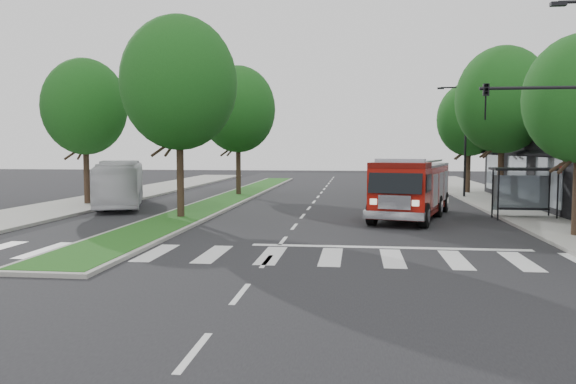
% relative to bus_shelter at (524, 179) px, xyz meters
% --- Properties ---
extents(ground, '(140.00, 140.00, 0.00)m').
position_rel_bus_shelter_xyz_m(ground, '(-11.20, -8.15, -2.04)').
color(ground, black).
rests_on(ground, ground).
extents(sidewalk_right, '(5.00, 80.00, 0.15)m').
position_rel_bus_shelter_xyz_m(sidewalk_right, '(1.30, 1.85, -1.96)').
color(sidewalk_right, gray).
rests_on(sidewalk_right, ground).
extents(sidewalk_left, '(5.00, 80.00, 0.15)m').
position_rel_bus_shelter_xyz_m(sidewalk_left, '(-25.70, 1.85, -1.96)').
color(sidewalk_left, gray).
rests_on(sidewalk_left, ground).
extents(median, '(3.00, 50.00, 0.15)m').
position_rel_bus_shelter_xyz_m(median, '(-17.20, 9.85, -1.96)').
color(median, gray).
rests_on(median, ground).
extents(bus_shelter, '(3.20, 1.60, 2.61)m').
position_rel_bus_shelter_xyz_m(bus_shelter, '(0.00, 0.00, 0.00)').
color(bus_shelter, black).
rests_on(bus_shelter, ground).
extents(tree_right_mid, '(5.60, 5.60, 9.72)m').
position_rel_bus_shelter_xyz_m(tree_right_mid, '(0.30, 5.85, 4.45)').
color(tree_right_mid, black).
rests_on(tree_right_mid, ground).
extents(tree_right_far, '(5.00, 5.00, 8.73)m').
position_rel_bus_shelter_xyz_m(tree_right_far, '(0.30, 15.85, 3.80)').
color(tree_right_far, black).
rests_on(tree_right_far, ground).
extents(tree_median_near, '(5.80, 5.80, 10.16)m').
position_rel_bus_shelter_xyz_m(tree_median_near, '(-17.20, -2.15, 4.77)').
color(tree_median_near, black).
rests_on(tree_median_near, ground).
extents(tree_median_far, '(5.60, 5.60, 9.72)m').
position_rel_bus_shelter_xyz_m(tree_median_far, '(-17.20, 11.85, 4.45)').
color(tree_median_far, black).
rests_on(tree_median_far, ground).
extents(tree_left_mid, '(5.20, 5.20, 9.16)m').
position_rel_bus_shelter_xyz_m(tree_left_mid, '(-25.20, 3.85, 4.12)').
color(tree_left_mid, black).
rests_on(tree_left_mid, ground).
extents(streetlight_right_far, '(2.11, 0.20, 8.00)m').
position_rel_bus_shelter_xyz_m(streetlight_right_far, '(-0.85, 11.85, 2.44)').
color(streetlight_right_far, black).
rests_on(streetlight_right_far, ground).
extents(fire_engine, '(4.98, 9.36, 3.11)m').
position_rel_bus_shelter_xyz_m(fire_engine, '(-5.56, -0.23, -0.55)').
color(fire_engine, '#560804').
rests_on(fire_engine, ground).
extents(city_bus, '(5.71, 10.39, 2.84)m').
position_rel_bus_shelter_xyz_m(city_bus, '(-22.89, 3.60, -0.62)').
color(city_bus, silver).
rests_on(city_bus, ground).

